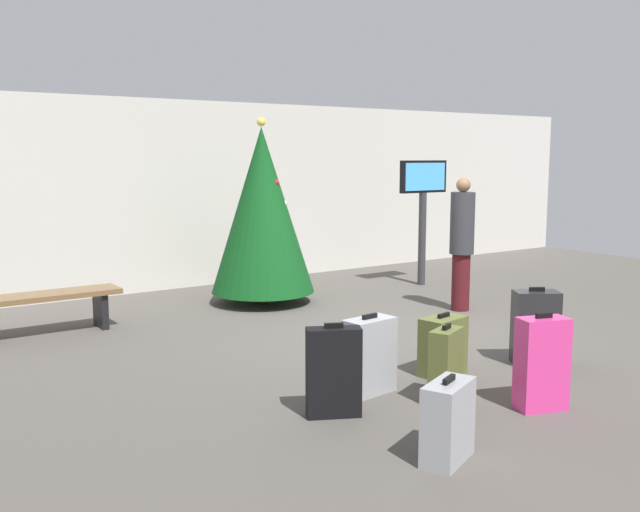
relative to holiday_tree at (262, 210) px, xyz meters
name	(u,v)px	position (x,y,z in m)	size (l,w,h in m)	color
ground_plane	(383,333)	(0.28, -2.26, -1.28)	(16.00, 16.00, 0.00)	#514C47
back_wall	(221,193)	(0.28, 1.77, 0.14)	(16.00, 0.20, 2.86)	beige
holiday_tree	(262,210)	(0.00, 0.00, 0.00)	(1.42, 1.42, 2.53)	#4C3319
flight_info_kiosk	(423,198)	(2.76, -0.22, 0.08)	(0.89, 0.12, 1.95)	#333338
waiting_bench	(46,303)	(-2.92, -0.14, -0.92)	(1.65, 0.44, 0.48)	brown
traveller_0	(462,241)	(1.89, -1.90, -0.36)	(0.37, 0.37, 1.74)	#4C1419
suitcase_0	(448,422)	(-1.59, -5.17, -1.01)	(0.49, 0.38, 0.58)	#9EA0A5
suitcase_1	(369,356)	(-1.16, -3.79, -0.96)	(0.47, 0.28, 0.69)	#9EA0A5
suitcase_2	(542,364)	(-0.28, -4.89, -0.91)	(0.44, 0.32, 0.79)	#E5388C
suitcase_3	(334,372)	(-1.73, -4.07, -0.93)	(0.45, 0.34, 0.75)	black
suitcase_4	(446,366)	(-0.81, -4.36, -0.97)	(0.38, 0.29, 0.66)	#59602D
suitcase_5	(535,328)	(0.71, -4.05, -0.92)	(0.50, 0.45, 0.76)	#232326
suitcase_6	(443,346)	(-0.28, -3.79, -1.01)	(0.48, 0.33, 0.59)	#59602D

